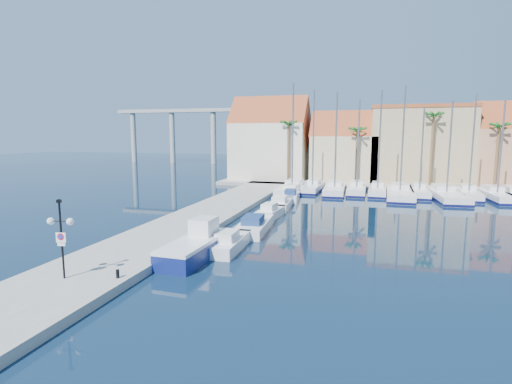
% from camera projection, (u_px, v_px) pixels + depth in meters
% --- Properties ---
extents(ground, '(260.00, 260.00, 0.00)m').
position_uv_depth(ground, '(242.00, 298.00, 19.25)').
color(ground, black).
rests_on(ground, ground).
extents(quay_west, '(6.00, 77.00, 0.50)m').
position_uv_depth(quay_west, '(190.00, 223.00, 34.48)').
color(quay_west, gray).
rests_on(quay_west, ground).
extents(shore_north, '(54.00, 16.00, 0.50)m').
position_uv_depth(shore_north, '(396.00, 183.00, 62.27)').
color(shore_north, gray).
rests_on(shore_north, ground).
extents(lamp_post, '(1.39, 0.56, 4.13)m').
position_uv_depth(lamp_post, '(61.00, 227.00, 20.15)').
color(lamp_post, black).
rests_on(lamp_post, quay_west).
extents(bollard, '(0.18, 0.18, 0.45)m').
position_uv_depth(bollard, '(118.00, 274.00, 20.56)').
color(bollard, black).
rests_on(bollard, quay_west).
extents(fishing_boat, '(2.52, 6.78, 2.34)m').
position_uv_depth(fishing_boat, '(196.00, 245.00, 25.63)').
color(fishing_boat, navy).
rests_on(fishing_boat, ground).
extents(motorboat_west_0, '(1.86, 5.40, 1.40)m').
position_uv_depth(motorboat_west_0, '(229.00, 242.00, 27.30)').
color(motorboat_west_0, white).
rests_on(motorboat_west_0, ground).
extents(motorboat_west_1, '(2.57, 6.75, 1.40)m').
position_uv_depth(motorboat_west_1, '(254.00, 225.00, 32.49)').
color(motorboat_west_1, white).
rests_on(motorboat_west_1, ground).
extents(motorboat_west_2, '(2.09, 5.18, 1.40)m').
position_uv_depth(motorboat_west_2, '(271.00, 212.00, 37.96)').
color(motorboat_west_2, white).
rests_on(motorboat_west_2, ground).
extents(motorboat_west_3, '(2.46, 6.41, 1.40)m').
position_uv_depth(motorboat_west_3, '(280.00, 204.00, 42.47)').
color(motorboat_west_3, white).
rests_on(motorboat_west_3, ground).
extents(motorboat_west_4, '(2.26, 5.64, 1.40)m').
position_uv_depth(motorboat_west_4, '(291.00, 196.00, 47.49)').
color(motorboat_west_4, white).
rests_on(motorboat_west_4, ground).
extents(motorboat_west_5, '(2.45, 6.86, 1.40)m').
position_uv_depth(motorboat_west_5, '(293.00, 191.00, 52.06)').
color(motorboat_west_5, white).
rests_on(motorboat_west_5, ground).
extents(motorboat_west_6, '(2.79, 7.14, 1.40)m').
position_uv_depth(motorboat_west_6, '(297.00, 187.00, 55.56)').
color(motorboat_west_6, white).
rests_on(motorboat_west_6, ground).
extents(sailboat_0, '(3.11, 10.93, 14.38)m').
position_uv_depth(sailboat_0, '(293.00, 188.00, 54.16)').
color(sailboat_0, white).
rests_on(sailboat_0, ground).
extents(sailboat_1, '(2.59, 8.40, 13.64)m').
position_uv_depth(sailboat_1, '(313.00, 187.00, 54.82)').
color(sailboat_1, white).
rests_on(sailboat_1, ground).
extents(sailboat_2, '(2.86, 9.85, 13.15)m').
position_uv_depth(sailboat_2, '(335.00, 189.00, 53.11)').
color(sailboat_2, white).
rests_on(sailboat_2, ground).
extents(sailboat_3, '(2.41, 8.85, 12.20)m').
position_uv_depth(sailboat_3, '(357.00, 189.00, 53.10)').
color(sailboat_3, white).
rests_on(sailboat_3, ground).
extents(sailboat_4, '(2.48, 8.21, 13.25)m').
position_uv_depth(sailboat_4, '(378.00, 190.00, 51.97)').
color(sailboat_4, white).
rests_on(sailboat_4, ground).
extents(sailboat_5, '(3.59, 12.04, 13.59)m').
position_uv_depth(sailboat_5, '(400.00, 193.00, 50.00)').
color(sailboat_5, white).
rests_on(sailboat_5, ground).
extents(sailboat_6, '(2.38, 8.20, 11.14)m').
position_uv_depth(sailboat_6, '(419.00, 191.00, 50.75)').
color(sailboat_6, white).
rests_on(sailboat_6, ground).
extents(sailboat_7, '(3.92, 12.09, 11.68)m').
position_uv_depth(sailboat_7, '(445.00, 194.00, 48.65)').
color(sailboat_7, white).
rests_on(sailboat_7, ground).
extents(sailboat_8, '(2.82, 8.61, 12.52)m').
position_uv_depth(sailboat_8, '(468.00, 193.00, 49.17)').
color(sailboat_8, white).
rests_on(sailboat_8, ground).
extents(sailboat_9, '(3.12, 9.55, 11.69)m').
position_uv_depth(sailboat_9, '(495.00, 195.00, 47.94)').
color(sailboat_9, white).
rests_on(sailboat_9, ground).
extents(building_0, '(12.30, 9.00, 13.50)m').
position_uv_depth(building_0, '(270.00, 142.00, 65.76)').
color(building_0, beige).
rests_on(building_0, shore_north).
extents(building_1, '(10.30, 8.00, 11.00)m').
position_uv_depth(building_1, '(344.00, 150.00, 62.73)').
color(building_1, '#C5B38B').
rests_on(building_1, shore_north).
extents(building_2, '(14.20, 10.20, 11.50)m').
position_uv_depth(building_2, '(419.00, 145.00, 60.60)').
color(building_2, tan).
rests_on(building_2, shore_north).
extents(building_3, '(10.30, 8.00, 12.00)m').
position_uv_depth(building_3, '(510.00, 148.00, 56.49)').
color(building_3, tan).
rests_on(building_3, shore_north).
extents(palm_0, '(2.60, 2.60, 10.15)m').
position_uv_depth(palm_0, '(289.00, 126.00, 59.55)').
color(palm_0, brown).
rests_on(palm_0, shore_north).
extents(palm_1, '(2.60, 2.60, 9.15)m').
position_uv_depth(palm_1, '(357.00, 132.00, 57.02)').
color(palm_1, brown).
rests_on(palm_1, shore_north).
extents(palm_2, '(2.60, 2.60, 11.15)m').
position_uv_depth(palm_2, '(434.00, 118.00, 54.07)').
color(palm_2, brown).
rests_on(palm_2, shore_north).
extents(palm_3, '(2.60, 2.60, 9.65)m').
position_uv_depth(palm_3, '(499.00, 128.00, 52.14)').
color(palm_3, brown).
rests_on(palm_3, shore_north).
extents(viaduct, '(48.00, 2.20, 14.45)m').
position_uv_depth(viaduct, '(196.00, 125.00, 106.33)').
color(viaduct, '#9E9E99').
rests_on(viaduct, ground).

